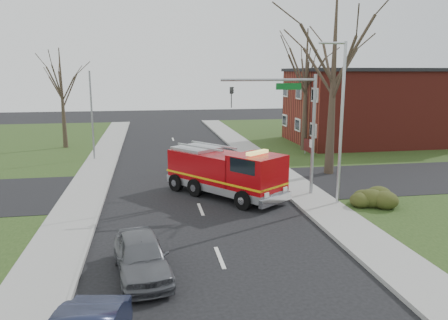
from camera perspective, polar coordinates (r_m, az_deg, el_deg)
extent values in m
plane|color=black|center=(22.50, -3.06, -6.47)|extent=(120.00, 120.00, 0.00)
cube|color=gray|center=(23.98, 11.88, -5.39)|extent=(2.40, 80.00, 0.15)
cube|color=gray|center=(22.64, -18.95, -6.79)|extent=(2.40, 80.00, 0.15)
cube|color=maroon|center=(44.90, 18.86, 6.47)|extent=(15.00, 10.00, 7.00)
cube|color=black|center=(44.77, 19.16, 11.06)|extent=(15.40, 10.40, 0.30)
cube|color=silver|center=(41.96, 9.61, 4.56)|extent=(0.12, 1.40, 1.20)
cube|color=#461011|center=(36.68, 11.00, 1.79)|extent=(0.12, 2.00, 1.00)
cylinder|color=gray|center=(36.02, 11.42, 0.88)|extent=(0.08, 0.08, 0.90)
cylinder|color=gray|center=(37.49, 10.54, 1.32)|extent=(0.08, 0.08, 0.90)
ellipsoid|color=#2B3513|center=(24.15, 19.01, -4.41)|extent=(2.80, 2.00, 0.90)
cone|color=#36281F|center=(29.81, 14.03, 9.35)|extent=(0.64, 0.64, 12.00)
cone|color=#36281F|center=(38.73, 10.62, 8.79)|extent=(0.56, 0.56, 10.50)
cone|color=#36281F|center=(42.01, -20.36, 7.44)|extent=(0.44, 0.44, 9.00)
cylinder|color=gray|center=(24.73, 11.56, 3.04)|extent=(0.18, 0.18, 6.80)
cylinder|color=gray|center=(23.65, 5.89, 10.38)|extent=(5.20, 0.14, 0.14)
cube|color=#0C591E|center=(23.98, 8.44, 9.49)|extent=(1.40, 0.06, 0.35)
imported|color=black|center=(23.20, 1.05, 9.55)|extent=(0.22, 0.18, 1.10)
cylinder|color=#B7BABF|center=(23.08, 15.07, 4.29)|extent=(0.16, 0.16, 8.40)
cylinder|color=#B7BABF|center=(22.68, 13.96, 14.62)|extent=(1.40, 0.12, 0.12)
cylinder|color=gray|center=(35.69, -16.86, 5.46)|extent=(0.14, 0.14, 7.00)
cube|color=#9A070B|center=(25.29, -1.82, -1.10)|extent=(4.77, 5.26, 1.93)
cube|color=#9A070B|center=(22.98, 4.33, -2.07)|extent=(3.34, 3.34, 2.21)
cube|color=#B7BABF|center=(24.73, 0.00, -3.25)|extent=(6.22, 7.18, 0.41)
cube|color=#E5B20C|center=(24.60, 0.00, -2.11)|extent=(6.23, 7.19, 0.11)
cube|color=black|center=(22.22, 6.38, -0.75)|extent=(1.73, 1.32, 0.78)
cube|color=#E5D866|center=(22.72, 4.38, 0.98)|extent=(1.37, 1.14, 0.17)
cylinder|color=black|center=(22.31, 2.53, -5.27)|extent=(0.86, 1.00, 1.01)
cylinder|color=black|center=(24.10, 6.26, -4.05)|extent=(0.86, 1.00, 1.01)
cylinder|color=black|center=(25.91, -6.27, -2.95)|extent=(0.86, 1.00, 1.01)
cylinder|color=black|center=(27.46, -2.48, -2.07)|extent=(0.86, 1.00, 1.01)
imported|color=#56575D|center=(15.58, -10.73, -12.19)|extent=(2.30, 4.46, 1.45)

